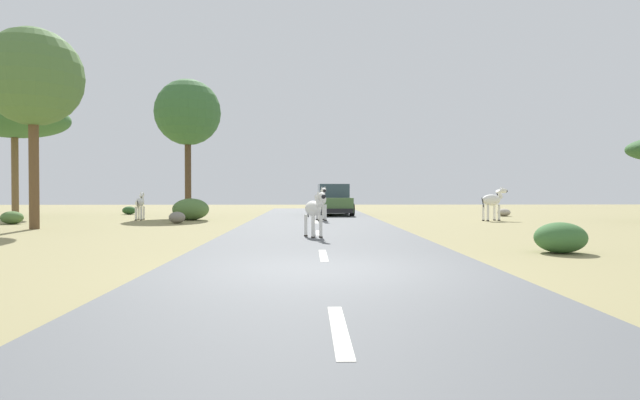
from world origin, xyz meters
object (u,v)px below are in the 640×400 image
at_px(zebra_0, 322,200).
at_px(tree_3, 14,120).
at_px(zebra_1, 493,200).
at_px(tree_1, 188,113).
at_px(bush_4, 12,218).
at_px(bush_2, 129,210).
at_px(zebra_2, 314,209).
at_px(rock_2, 177,218).
at_px(zebra_3, 140,203).
at_px(tree_2, 33,78).
at_px(bush_0, 561,238).
at_px(rock_1, 504,212).
at_px(bush_1, 191,209).
at_px(car_0, 333,201).

xyz_separation_m(zebra_0, tree_3, (-16.24, 4.29, 4.20)).
xyz_separation_m(zebra_1, tree_1, (-15.49, 5.40, 4.85)).
bearing_deg(bush_4, bush_2, 78.36).
distance_m(zebra_2, rock_2, 9.62).
relative_size(zebra_3, tree_1, 0.19).
distance_m(zebra_0, zebra_3, 8.90).
height_order(tree_2, bush_0, tree_2).
relative_size(bush_2, rock_2, 1.13).
xyz_separation_m(tree_3, rock_1, (26.47, 0.62, -4.97)).
distance_m(zebra_3, tree_3, 9.08).
xyz_separation_m(zebra_3, tree_2, (-1.92, -6.20, 4.72)).
bearing_deg(bush_2, tree_3, -146.95).
height_order(zebra_1, bush_0, zebra_1).
distance_m(bush_1, rock_1, 16.89).
relative_size(zebra_1, tree_2, 0.22).
height_order(zebra_2, tree_1, tree_1).
bearing_deg(bush_1, rock_2, -90.59).
xyz_separation_m(bush_4, rock_2, (6.87, 0.36, -0.02)).
xyz_separation_m(car_0, tree_2, (-11.47, -10.30, 4.70)).
distance_m(tree_3, bush_2, 7.70).
xyz_separation_m(zebra_1, tree_2, (-18.75, -5.12, 4.59)).
bearing_deg(zebra_3, zebra_1, -10.10).
relative_size(zebra_0, zebra_3, 1.13).
bearing_deg(zebra_1, bush_0, -40.91).
bearing_deg(zebra_3, zebra_2, -57.72).
relative_size(tree_2, tree_3, 1.19).
bearing_deg(zebra_0, tree_2, 16.35).
xyz_separation_m(zebra_1, tree_3, (-24.31, 3.81, 4.23)).
bearing_deg(tree_1, bush_0, -55.61).
distance_m(rock_1, rock_2, 17.63).
distance_m(bush_2, rock_2, 10.09).
bearing_deg(zebra_3, car_0, 16.78).
xyz_separation_m(bush_1, rock_2, (-0.03, -2.55, -0.27)).
relative_size(zebra_1, zebra_2, 1.14).
bearing_deg(zebra_2, bush_1, -79.74).
distance_m(tree_1, bush_0, 22.91).
bearing_deg(tree_3, tree_1, 10.21).
distance_m(tree_2, bush_2, 13.28).
relative_size(zebra_2, rock_1, 1.95).
relative_size(zebra_2, tree_2, 0.19).
height_order(zebra_1, rock_2, zebra_1).
bearing_deg(bush_2, zebra_1, -19.97).
bearing_deg(zebra_3, bush_0, -51.73).
height_order(tree_3, bush_0, tree_3).
xyz_separation_m(bush_0, bush_1, (-11.41, 13.79, 0.17)).
distance_m(zebra_0, rock_2, 6.46).
xyz_separation_m(bush_4, rock_1, (23.40, 6.52, -0.06)).
xyz_separation_m(tree_1, bush_4, (-5.74, -7.49, -5.53)).
height_order(zebra_0, bush_2, zebra_0).
bearing_deg(zebra_2, bush_2, -76.08).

